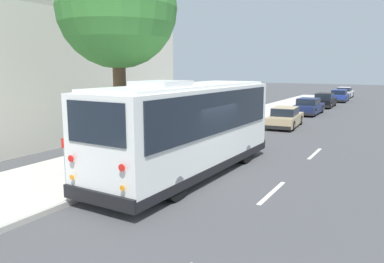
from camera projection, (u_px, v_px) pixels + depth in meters
The scene contains 14 objects.
ground_plane at pixel (202, 177), 12.93m from camera, with size 160.00×160.00×0.00m, color #474749.
sidewalk_slab at pixel (112, 161), 14.90m from camera, with size 80.00×4.16×0.15m, color beige.
curb_strip at pixel (157, 168), 13.85m from camera, with size 80.00×0.14×0.15m, color #AAA69D.
shuttle_bus at pixel (188, 125), 12.94m from camera, with size 8.89×2.68×3.34m.
parked_sedan_tan at pixel (285, 118), 23.81m from camera, with size 4.51×1.96×1.27m.
parked_sedan_navy at pixel (308, 107), 30.22m from camera, with size 4.48×1.82×1.31m.
parked_sedan_black at pixel (324, 101), 35.86m from camera, with size 4.68×1.85×1.32m.
parked_sedan_blue at pixel (339, 96), 41.56m from camera, with size 4.28×1.86×1.31m.
parked_sedan_white at pixel (344, 93), 46.87m from camera, with size 4.30×1.85×1.32m.
street_tree at pixel (119, 0), 13.69m from camera, with size 4.40×4.40×8.60m.
sign_post_near at pixel (65, 165), 10.71m from camera, with size 0.06×0.22×1.61m.
sign_post_far at pixel (109, 157), 12.28m from camera, with size 0.06×0.22×1.34m.
lane_stripe_mid at pixel (272, 192), 11.33m from camera, with size 2.40×0.14×0.01m, color silver.
lane_stripe_ahead at pixel (315, 154), 16.46m from camera, with size 2.40×0.14×0.01m, color silver.
Camera 1 is at (-10.99, -5.92, 3.74)m, focal length 35.00 mm.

